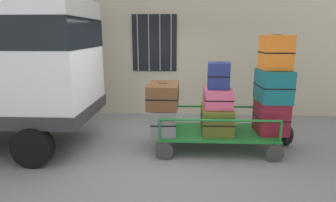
% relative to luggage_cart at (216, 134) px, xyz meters
% --- Properties ---
extents(ground_plane, '(40.00, 40.00, 0.00)m').
position_rel_luggage_cart_xyz_m(ground_plane, '(-0.99, -0.10, -0.31)').
color(ground_plane, gray).
extents(building_wall, '(12.00, 0.38, 5.00)m').
position_rel_luggage_cart_xyz_m(building_wall, '(-0.99, 2.61, 2.18)').
color(building_wall, '#BCB29E').
rests_on(building_wall, ground).
extents(luggage_cart, '(2.31, 1.17, 0.37)m').
position_rel_luggage_cart_xyz_m(luggage_cart, '(0.00, 0.00, 0.00)').
color(luggage_cart, '#1E722D').
rests_on(luggage_cart, ground).
extents(cart_railing, '(2.21, 1.03, 0.40)m').
position_rel_luggage_cart_xyz_m(cart_railing, '(-0.00, -0.00, 0.38)').
color(cart_railing, '#1E722D').
rests_on(cart_railing, luggage_cart).
extents(suitcase_left_bottom, '(0.52, 0.94, 0.50)m').
position_rel_luggage_cart_xyz_m(suitcase_left_bottom, '(-1.04, -0.03, 0.30)').
color(suitcase_left_bottom, slate).
rests_on(suitcase_left_bottom, luggage_cart).
extents(suitcase_left_middle, '(0.61, 0.90, 0.46)m').
position_rel_luggage_cart_xyz_m(suitcase_left_middle, '(-1.04, -0.02, 0.78)').
color(suitcase_left_middle, brown).
rests_on(suitcase_left_middle, suitcase_left_bottom).
extents(suitcase_midleft_bottom, '(0.60, 0.88, 0.49)m').
position_rel_luggage_cart_xyz_m(suitcase_midleft_bottom, '(-0.00, -0.00, 0.30)').
color(suitcase_midleft_bottom, '#4C5119').
rests_on(suitcase_midleft_bottom, luggage_cart).
extents(suitcase_midleft_middle, '(0.54, 0.57, 0.37)m').
position_rel_luggage_cart_xyz_m(suitcase_midleft_middle, '(-0.00, -0.02, 0.73)').
color(suitcase_midleft_middle, '#CC4C72').
rests_on(suitcase_midleft_middle, suitcase_midleft_bottom).
extents(suitcase_midleft_top, '(0.44, 0.44, 0.50)m').
position_rel_luggage_cart_xyz_m(suitcase_midleft_top, '(-0.00, -0.01, 1.17)').
color(suitcase_midleft_top, navy).
rests_on(suitcase_midleft_top, suitcase_midleft_middle).
extents(suitcase_center_bottom, '(0.56, 0.65, 0.62)m').
position_rel_luggage_cart_xyz_m(suitcase_center_bottom, '(1.04, -0.00, 0.36)').
color(suitcase_center_bottom, maroon).
rests_on(suitcase_center_bottom, luggage_cart).
extents(suitcase_center_middle, '(0.57, 0.74, 0.60)m').
position_rel_luggage_cart_xyz_m(suitcase_center_middle, '(1.04, 0.01, 0.98)').
color(suitcase_center_middle, '#0F5960').
rests_on(suitcase_center_middle, suitcase_center_bottom).
extents(suitcase_center_top, '(0.53, 0.51, 0.64)m').
position_rel_luggage_cart_xyz_m(suitcase_center_top, '(1.04, 0.03, 1.60)').
color(suitcase_center_top, orange).
rests_on(suitcase_center_top, suitcase_center_middle).
extents(backpack, '(0.27, 0.22, 0.44)m').
position_rel_luggage_cart_xyz_m(backpack, '(1.48, 0.24, -0.10)').
color(backpack, black).
rests_on(backpack, ground).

